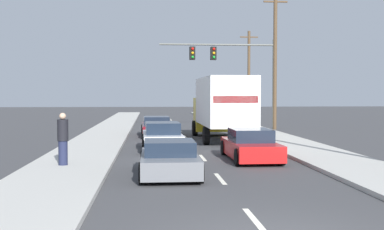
{
  "coord_description": "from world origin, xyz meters",
  "views": [
    {
      "loc": [
        -2.17,
        -8.32,
        2.63
      ],
      "look_at": [
        -0.07,
        15.88,
        1.6
      ],
      "focal_mm": 45.54,
      "sensor_mm": 36.0,
      "label": 1
    }
  ],
  "objects_px": {
    "car_maroon": "(156,127)",
    "traffic_signal_mast": "(227,61)",
    "utility_pole_far": "(249,75)",
    "utility_pole_mid": "(275,60)",
    "car_gray": "(169,159)",
    "car_white": "(162,137)",
    "pedestrian_near_corner": "(63,139)",
    "car_red": "(250,146)",
    "box_truck": "(222,105)"
  },
  "relations": [
    {
      "from": "car_maroon",
      "to": "traffic_signal_mast",
      "type": "height_order",
      "value": "traffic_signal_mast"
    },
    {
      "from": "utility_pole_far",
      "to": "utility_pole_mid",
      "type": "bearing_deg",
      "value": -92.67
    },
    {
      "from": "car_gray",
      "to": "traffic_signal_mast",
      "type": "relative_size",
      "value": 0.47
    },
    {
      "from": "utility_pole_mid",
      "to": "car_white",
      "type": "bearing_deg",
      "value": -124.02
    },
    {
      "from": "car_white",
      "to": "pedestrian_near_corner",
      "type": "relative_size",
      "value": 2.39
    },
    {
      "from": "traffic_signal_mast",
      "to": "pedestrian_near_corner",
      "type": "xyz_separation_m",
      "value": [
        -8.74,
        -18.41,
        -4.03
      ]
    },
    {
      "from": "car_maroon",
      "to": "car_red",
      "type": "distance_m",
      "value": 11.98
    },
    {
      "from": "pedestrian_near_corner",
      "to": "car_gray",
      "type": "bearing_deg",
      "value": -24.84
    },
    {
      "from": "box_truck",
      "to": "pedestrian_near_corner",
      "type": "xyz_separation_m",
      "value": [
        -7.13,
        -9.99,
        -0.98
      ]
    },
    {
      "from": "traffic_signal_mast",
      "to": "car_gray",
      "type": "bearing_deg",
      "value": -104.12
    },
    {
      "from": "car_red",
      "to": "utility_pole_far",
      "type": "bearing_deg",
      "value": 78.53
    },
    {
      "from": "car_white",
      "to": "car_gray",
      "type": "xyz_separation_m",
      "value": [
        0.05,
        -7.11,
        -0.08
      ]
    },
    {
      "from": "car_gray",
      "to": "traffic_signal_mast",
      "type": "xyz_separation_m",
      "value": [
        5.06,
        20.11,
        4.57
      ]
    },
    {
      "from": "car_maroon",
      "to": "car_white",
      "type": "xyz_separation_m",
      "value": [
        0.17,
        -7.82,
        0.04
      ]
    },
    {
      "from": "car_white",
      "to": "utility_pole_far",
      "type": "bearing_deg",
      "value": 69.84
    },
    {
      "from": "car_gray",
      "to": "box_truck",
      "type": "distance_m",
      "value": 12.29
    },
    {
      "from": "box_truck",
      "to": "pedestrian_near_corner",
      "type": "distance_m",
      "value": 12.31
    },
    {
      "from": "car_gray",
      "to": "car_red",
      "type": "height_order",
      "value": "car_red"
    },
    {
      "from": "traffic_signal_mast",
      "to": "car_maroon",
      "type": "bearing_deg",
      "value": -135.54
    },
    {
      "from": "box_truck",
      "to": "car_red",
      "type": "xyz_separation_m",
      "value": [
        -0.06,
        -8.18,
        -1.48
      ]
    },
    {
      "from": "utility_pole_far",
      "to": "pedestrian_near_corner",
      "type": "height_order",
      "value": "utility_pole_far"
    },
    {
      "from": "car_maroon",
      "to": "utility_pole_far",
      "type": "relative_size",
      "value": 0.52
    },
    {
      "from": "utility_pole_mid",
      "to": "pedestrian_near_corner",
      "type": "distance_m",
      "value": 22.54
    },
    {
      "from": "traffic_signal_mast",
      "to": "pedestrian_near_corner",
      "type": "relative_size",
      "value": 4.7
    },
    {
      "from": "car_maroon",
      "to": "car_red",
      "type": "bearing_deg",
      "value": -72.4
    },
    {
      "from": "car_maroon",
      "to": "pedestrian_near_corner",
      "type": "height_order",
      "value": "pedestrian_near_corner"
    },
    {
      "from": "utility_pole_mid",
      "to": "box_truck",
      "type": "bearing_deg",
      "value": -122.05
    },
    {
      "from": "car_maroon",
      "to": "car_red",
      "type": "relative_size",
      "value": 1.07
    },
    {
      "from": "car_gray",
      "to": "car_maroon",
      "type": "bearing_deg",
      "value": 90.85
    },
    {
      "from": "utility_pole_mid",
      "to": "pedestrian_near_corner",
      "type": "xyz_separation_m",
      "value": [
        -12.38,
        -18.38,
        -4.13
      ]
    },
    {
      "from": "car_white",
      "to": "car_red",
      "type": "distance_m",
      "value": 4.98
    },
    {
      "from": "traffic_signal_mast",
      "to": "car_red",
      "type": "bearing_deg",
      "value": -95.72
    },
    {
      "from": "car_white",
      "to": "traffic_signal_mast",
      "type": "height_order",
      "value": "traffic_signal_mast"
    },
    {
      "from": "car_maroon",
      "to": "pedestrian_near_corner",
      "type": "bearing_deg",
      "value": -104.64
    },
    {
      "from": "car_maroon",
      "to": "car_gray",
      "type": "relative_size",
      "value": 1.15
    },
    {
      "from": "traffic_signal_mast",
      "to": "utility_pole_far",
      "type": "xyz_separation_m",
      "value": [
        4.23,
        12.42,
        -0.48
      ]
    },
    {
      "from": "utility_pole_far",
      "to": "pedestrian_near_corner",
      "type": "relative_size",
      "value": 4.87
    },
    {
      "from": "utility_pole_mid",
      "to": "car_gray",
      "type": "bearing_deg",
      "value": -113.44
    },
    {
      "from": "pedestrian_near_corner",
      "to": "utility_pole_far",
      "type": "bearing_deg",
      "value": 67.19
    },
    {
      "from": "pedestrian_near_corner",
      "to": "car_red",
      "type": "bearing_deg",
      "value": 14.36
    },
    {
      "from": "box_truck",
      "to": "pedestrian_near_corner",
      "type": "height_order",
      "value": "box_truck"
    },
    {
      "from": "traffic_signal_mast",
      "to": "pedestrian_near_corner",
      "type": "height_order",
      "value": "traffic_signal_mast"
    },
    {
      "from": "box_truck",
      "to": "utility_pole_far",
      "type": "bearing_deg",
      "value": 74.37
    },
    {
      "from": "utility_pole_far",
      "to": "pedestrian_near_corner",
      "type": "bearing_deg",
      "value": -112.81
    },
    {
      "from": "car_white",
      "to": "car_gray",
      "type": "height_order",
      "value": "car_white"
    },
    {
      "from": "car_maroon",
      "to": "box_truck",
      "type": "xyz_separation_m",
      "value": [
        3.68,
        -3.24,
        1.48
      ]
    },
    {
      "from": "utility_pole_mid",
      "to": "utility_pole_far",
      "type": "bearing_deg",
      "value": 87.33
    },
    {
      "from": "car_gray",
      "to": "pedestrian_near_corner",
      "type": "xyz_separation_m",
      "value": [
        -3.68,
        1.7,
        0.54
      ]
    },
    {
      "from": "car_white",
      "to": "utility_pole_far",
      "type": "height_order",
      "value": "utility_pole_far"
    },
    {
      "from": "box_truck",
      "to": "utility_pole_far",
      "type": "relative_size",
      "value": 0.98
    }
  ]
}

